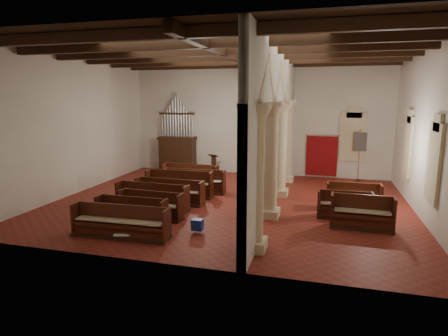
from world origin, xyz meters
TOP-DOWN VIEW (x-y plane):
  - floor at (0.00, 0.00)m, footprint 14.00×14.00m
  - ceiling at (0.00, 0.00)m, footprint 14.00×14.00m
  - wall_back at (0.00, 6.00)m, footprint 14.00×0.02m
  - wall_front at (0.00, -6.00)m, footprint 14.00×0.02m
  - wall_left at (-7.00, 0.00)m, footprint 0.02×12.00m
  - wall_right at (7.00, 0.00)m, footprint 0.02×12.00m
  - ceiling_beams at (0.00, 0.00)m, footprint 13.80×11.80m
  - arcade at (1.80, 0.00)m, footprint 0.90×11.90m
  - window_right_a at (6.98, -1.50)m, footprint 0.03×1.00m
  - window_right_b at (6.98, 2.50)m, footprint 0.03×1.00m
  - window_back at (5.00, 5.98)m, footprint 1.00×0.03m
  - pipe_organ at (-4.50, 5.50)m, footprint 2.10×0.85m
  - lectern at (-2.28, 5.28)m, footprint 0.51×0.53m
  - dossal_curtain at (3.50, 5.92)m, footprint 1.80×0.07m
  - processional_banner at (5.34, 5.49)m, footprint 0.61×0.78m
  - hymnal_box_a at (-0.13, -3.67)m, footprint 0.35×0.28m
  - hymnal_box_b at (-1.41, -2.83)m, footprint 0.34×0.29m
  - hymnal_box_c at (-1.40, -1.40)m, footprint 0.29×0.24m
  - tube_heater_a at (-1.90, -4.81)m, footprint 0.91×0.32m
  - tube_heater_b at (-2.10, -4.06)m, footprint 0.97×0.37m
  - nave_pew_0 at (-2.28, -4.62)m, footprint 3.10×0.75m
  - nave_pew_1 at (-2.46, -3.62)m, footprint 2.45×0.68m
  - nave_pew_2 at (-2.22, -2.68)m, footprint 2.42×0.78m
  - nave_pew_3 at (-2.62, -1.74)m, footprint 2.93×0.82m
  - nave_pew_4 at (-2.34, -0.73)m, footprint 2.91×0.79m
  - nave_pew_5 at (-2.33, 0.32)m, footprint 2.93×0.90m
  - nave_pew_6 at (-1.96, 1.18)m, footprint 2.83×0.82m
  - nave_pew_7 at (-2.57, 2.29)m, footprint 2.81×0.85m
  - aisle_pew_0 at (4.89, -1.89)m, footprint 1.99×0.79m
  - aisle_pew_1 at (4.41, -0.96)m, footprint 1.89×0.66m
  - aisle_pew_2 at (4.77, 0.14)m, footprint 2.02×0.78m

SIDE VIEW (x-z plane):
  - floor at x=0.00m, z-range 0.00..0.00m
  - tube_heater_a at x=-1.90m, z-range 0.11..0.21m
  - tube_heater_b at x=-2.10m, z-range 0.11..0.21m
  - hymnal_box_c at x=-1.40m, z-range 0.10..0.38m
  - hymnal_box_b at x=-1.41m, z-range 0.10..0.41m
  - hymnal_box_a at x=-0.13m, z-range 0.10..0.45m
  - nave_pew_2 at x=-2.22m, z-range -0.16..0.79m
  - nave_pew_4 at x=-2.34m, z-range -0.17..0.80m
  - nave_pew_1 at x=-2.46m, z-range -0.16..0.80m
  - nave_pew_0 at x=-2.28m, z-range -0.17..0.82m
  - aisle_pew_1 at x=4.41m, z-range -0.16..0.81m
  - nave_pew_3 at x=-2.62m, z-range -0.17..0.83m
  - nave_pew_6 at x=-1.96m, z-range -0.17..0.85m
  - nave_pew_7 at x=-2.57m, z-range -0.18..0.86m
  - aisle_pew_2 at x=4.77m, z-range -0.17..0.87m
  - nave_pew_5 at x=-2.33m, z-range -0.19..0.93m
  - aisle_pew_0 at x=4.89m, z-range -0.18..0.92m
  - lectern at x=-2.28m, z-range -0.10..1.04m
  - processional_banner at x=5.34m, z-range -0.50..2.18m
  - dossal_curtain at x=3.50m, z-range 0.08..2.25m
  - pipe_organ at x=-4.50m, z-range -0.83..3.57m
  - window_right_a at x=6.98m, z-range 1.10..3.30m
  - window_right_b at x=6.98m, z-range 1.10..3.30m
  - window_back at x=5.00m, z-range 1.10..3.30m
  - wall_back at x=0.00m, z-range 0.00..6.00m
  - wall_front at x=0.00m, z-range 0.00..6.00m
  - wall_left at x=-7.00m, z-range 0.00..6.00m
  - wall_right at x=7.00m, z-range 0.00..6.00m
  - arcade at x=1.80m, z-range 0.56..6.56m
  - ceiling_beams at x=0.00m, z-range 5.67..5.97m
  - ceiling at x=0.00m, z-range 6.00..6.00m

